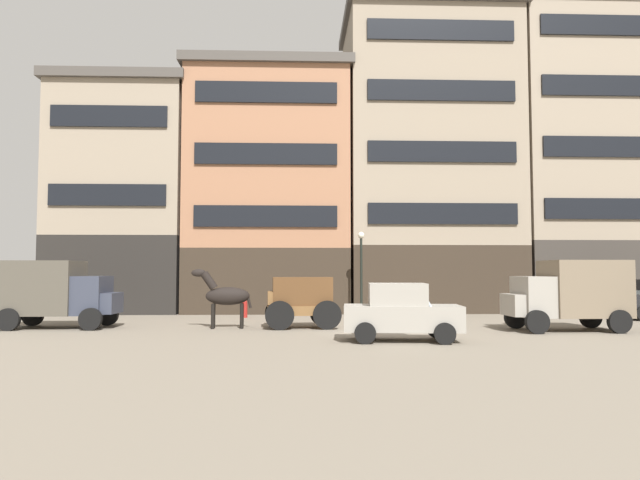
{
  "coord_description": "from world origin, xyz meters",
  "views": [
    {
      "loc": [
        -2.98,
        -20.36,
        2.22
      ],
      "look_at": [
        -2.13,
        2.28,
        3.49
      ],
      "focal_mm": 31.16,
      "sensor_mm": 36.0,
      "label": 1
    }
  ],
  "objects": [
    {
      "name": "draft_horse",
      "position": [
        -5.86,
        1.4,
        1.27
      ],
      "size": [
        2.35,
        0.71,
        2.3
      ],
      "color": "black",
      "rests_on": "ground_plane"
    },
    {
      "name": "pedestrian_officer",
      "position": [
        -12.83,
        5.7,
        0.98
      ],
      "size": [
        0.47,
        0.47,
        1.79
      ],
      "color": "black",
      "rests_on": "ground_plane"
    },
    {
      "name": "building_center_left",
      "position": [
        -4.7,
        11.4,
        6.84
      ],
      "size": [
        9.24,
        7.17,
        13.61
      ],
      "color": "#33281E",
      "rests_on": "ground_plane"
    },
    {
      "name": "building_far_right",
      "position": [
        12.77,
        11.4,
        8.8
      ],
      "size": [
        7.46,
        7.17,
        17.51
      ],
      "color": "#38332D",
      "rests_on": "ground_plane"
    },
    {
      "name": "fire_hydrant_curbside",
      "position": [
        -5.57,
        6.36,
        0.43
      ],
      "size": [
        0.24,
        0.24,
        0.83
      ],
      "color": "maroon",
      "rests_on": "ground_plane"
    },
    {
      "name": "cargo_wagon",
      "position": [
        -2.91,
        1.4,
        1.15
      ],
      "size": [
        2.99,
        1.69,
        1.98
      ],
      "color": "brown",
      "rests_on": "ground_plane"
    },
    {
      "name": "building_center_right",
      "position": [
        4.48,
        11.4,
        8.58
      ],
      "size": [
        9.82,
        7.17,
        17.08
      ],
      "color": "#33281E",
      "rests_on": "ground_plane"
    },
    {
      "name": "ground_plane",
      "position": [
        0.0,
        0.0,
        0.0
      ],
      "size": [
        120.0,
        120.0,
        0.0
      ],
      "primitive_type": "plane",
      "color": "slate"
    },
    {
      "name": "delivery_truck_far",
      "position": [
        -12.45,
        1.75,
        1.42
      ],
      "size": [
        4.36,
        2.14,
        2.62
      ],
      "color": "#333847",
      "rests_on": "ground_plane"
    },
    {
      "name": "delivery_truck_near",
      "position": [
        7.08,
        0.02,
        1.42
      ],
      "size": [
        4.38,
        2.19,
        2.62
      ],
      "color": "gray",
      "rests_on": "ground_plane"
    },
    {
      "name": "building_far_left",
      "position": [
        -12.73,
        11.4,
        6.38
      ],
      "size": [
        7.53,
        7.17,
        12.68
      ],
      "color": "black",
      "rests_on": "ground_plane"
    },
    {
      "name": "sedan_light",
      "position": [
        0.27,
        -2.69,
        0.91
      ],
      "size": [
        3.83,
        2.14,
        1.83
      ],
      "color": "gray",
      "rests_on": "ground_plane"
    },
    {
      "name": "streetlamp_curbside",
      "position": [
        0.03,
        6.43,
        2.67
      ],
      "size": [
        0.32,
        0.32,
        4.12
      ],
      "color": "black",
      "rests_on": "ground_plane"
    }
  ]
}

